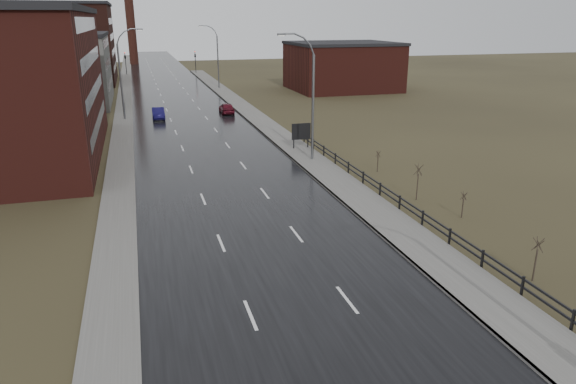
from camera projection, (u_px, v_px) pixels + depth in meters
road at (189, 119)px, 66.88m from camera, size 14.00×300.00×0.06m
sidewalk_right at (314, 163)px, 46.44m from camera, size 3.20×180.00×0.18m
curb_right at (298, 164)px, 46.03m from camera, size 0.16×180.00×0.18m
sidewalk_left at (123, 122)px, 64.69m from camera, size 2.40×260.00×0.12m
warehouse_mid at (53, 69)px, 76.77m from camera, size 16.32×20.40×10.50m
warehouse_far at (44, 44)px, 101.90m from camera, size 26.52×24.48×15.50m
building_right at (342, 66)px, 93.60m from camera, size 18.36×16.32×8.50m
smokestack at (129, 7)px, 142.11m from camera, size 2.70×2.70×30.70m
streetlight_right_mid at (310, 97)px, 45.47m from camera, size 3.36×0.28×11.35m
streetlight_left at (123, 74)px, 64.78m from camera, size 3.36×0.28×11.35m
streetlight_right_far at (216, 56)px, 94.55m from camera, size 3.36×0.28×11.35m
guardrail at (429, 220)px, 31.52m from camera, size 0.10×53.05×1.10m
shrub_c at (536, 259)px, 25.31m from camera, size 0.55×0.58×2.33m
shrub_d at (463, 204)px, 33.55m from camera, size 0.43×0.45×1.78m
shrub_e at (418, 181)px, 36.70m from camera, size 0.63×0.66×2.67m
shrub_f at (378, 161)px, 43.69m from camera, size 0.45×0.47×1.85m
billboard at (301, 132)px, 50.88m from camera, size 1.95×0.17×2.67m
traffic_light_left at (125, 55)px, 117.81m from camera, size 0.58×2.73×5.30m
traffic_light_right at (195, 53)px, 122.08m from camera, size 0.58×2.73×5.30m
car_near at (158, 114)px, 66.80m from camera, size 1.55×4.40×1.45m
car_far at (227, 108)px, 70.60m from camera, size 1.82×4.38×1.48m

